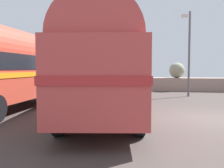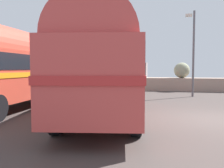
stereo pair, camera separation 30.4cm
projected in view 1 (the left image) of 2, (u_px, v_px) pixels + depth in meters
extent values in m
cube|color=#453B38|center=(212.00, 119.00, 8.91)|extent=(32.00, 26.00, 0.02)
cube|color=tan|center=(180.00, 84.00, 20.47)|extent=(31.36, 1.80, 1.10)
cube|color=tan|center=(51.00, 73.00, 22.64)|extent=(0.88, 0.97, 0.80)
sphere|color=gray|center=(87.00, 70.00, 22.24)|extent=(1.39, 1.39, 1.39)
cube|color=gray|center=(135.00, 70.00, 21.04)|extent=(1.34, 1.00, 1.30)
sphere|color=gray|center=(177.00, 70.00, 20.14)|extent=(1.28, 1.28, 1.28)
cylinder|color=black|center=(84.00, 97.00, 11.85)|extent=(0.43, 0.99, 0.96)
cylinder|color=black|center=(128.00, 97.00, 11.82)|extent=(0.43, 0.99, 0.96)
cylinder|color=black|center=(59.00, 118.00, 6.65)|extent=(0.43, 0.99, 0.96)
cylinder|color=black|center=(139.00, 119.00, 6.62)|extent=(0.43, 0.99, 0.96)
cube|color=#C5423E|center=(103.00, 77.00, 9.17)|extent=(3.74, 8.68, 2.10)
cylinder|color=#C5423E|center=(103.00, 49.00, 9.10)|extent=(3.49, 8.32, 2.20)
cube|color=red|center=(103.00, 75.00, 9.16)|extent=(3.80, 8.77, 0.20)
cube|color=black|center=(103.00, 61.00, 9.13)|extent=(3.72, 8.35, 0.64)
cube|color=silver|center=(107.00, 90.00, 13.48)|extent=(2.28, 0.53, 0.28)
cylinder|color=black|center=(18.00, 93.00, 13.71)|extent=(0.30, 0.97, 0.96)
cylinder|color=black|center=(54.00, 93.00, 13.38)|extent=(0.30, 0.97, 0.96)
cube|color=#C74735|center=(9.00, 75.00, 10.90)|extent=(2.60, 8.46, 2.10)
cylinder|color=#C74735|center=(8.00, 52.00, 10.84)|extent=(2.39, 8.11, 2.20)
cube|color=orange|center=(9.00, 74.00, 10.90)|extent=(2.65, 8.54, 0.20)
cube|color=black|center=(8.00, 63.00, 10.87)|extent=(2.63, 8.12, 0.64)
cube|color=silver|center=(48.00, 87.00, 15.17)|extent=(2.28, 0.22, 0.28)
cylinder|color=#5B5B60|center=(189.00, 54.00, 15.94)|extent=(0.14, 0.14, 5.64)
cube|color=beige|center=(184.00, 16.00, 16.68)|extent=(0.44, 0.24, 0.18)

